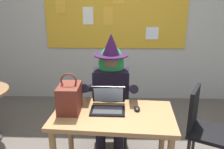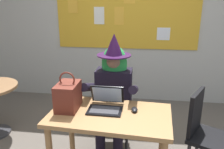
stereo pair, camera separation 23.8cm
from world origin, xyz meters
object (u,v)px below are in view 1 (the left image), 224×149
at_px(chair_at_desk, 111,104).
at_px(person_costumed, 111,87).
at_px(handbag, 70,98).
at_px(chair_extra_corner, 203,125).
at_px(desk_main, 113,124).
at_px(laptop, 108,104).
at_px(computer_mouse, 137,108).

bearing_deg(chair_at_desk, person_costumed, -1.39).
distance_m(handbag, chair_extra_corner, 1.42).
distance_m(desk_main, handbag, 0.49).
bearing_deg(chair_extra_corner, laptop, -145.33).
relative_size(handbag, chair_extra_corner, 0.42).
relative_size(person_costumed, laptop, 4.20).
distance_m(person_costumed, computer_mouse, 0.56).
bearing_deg(person_costumed, laptop, -0.71).
xyz_separation_m(chair_at_desk, computer_mouse, (0.28, -0.61, 0.24)).
bearing_deg(desk_main, chair_at_desk, 93.96).
bearing_deg(chair_at_desk, handbag, -33.25).
bearing_deg(chair_extra_corner, person_costumed, -171.91).
height_order(person_costumed, laptop, person_costumed).
bearing_deg(person_costumed, desk_main, 4.97).
distance_m(person_costumed, chair_extra_corner, 1.08).
xyz_separation_m(desk_main, laptop, (-0.05, 0.09, 0.16)).
distance_m(laptop, chair_extra_corner, 1.05).
bearing_deg(desk_main, chair_extra_corner, 13.70).
relative_size(chair_at_desk, person_costumed, 0.65).
distance_m(person_costumed, laptop, 0.47).
bearing_deg(computer_mouse, laptop, 173.50).
bearing_deg(computer_mouse, handbag, 179.43).
distance_m(laptop, computer_mouse, 0.29).
bearing_deg(chair_extra_corner, desk_main, -139.36).
xyz_separation_m(desk_main, chair_extra_corner, (0.94, 0.23, -0.13)).
xyz_separation_m(desk_main, chair_at_desk, (-0.05, 0.69, -0.11)).
distance_m(computer_mouse, chair_extra_corner, 0.77).
distance_m(desk_main, person_costumed, 0.59).
relative_size(desk_main, laptop, 3.53).
relative_size(desk_main, person_costumed, 0.84).
height_order(person_costumed, chair_extra_corner, person_costumed).
xyz_separation_m(person_costumed, computer_mouse, (0.27, -0.49, -0.04)).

